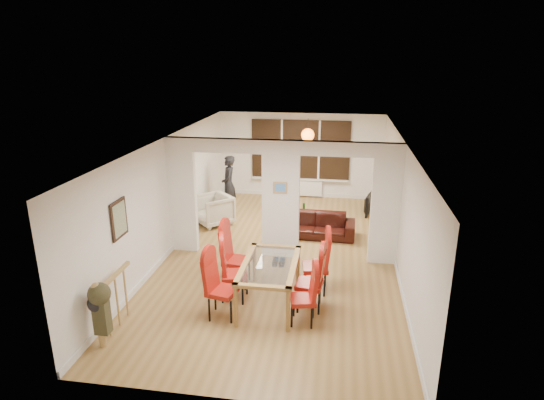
% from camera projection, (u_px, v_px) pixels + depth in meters
% --- Properties ---
extents(floor, '(5.00, 9.00, 0.01)m').
position_uv_depth(floor, '(280.00, 255.00, 10.15)').
color(floor, olive).
rests_on(floor, ground).
extents(room_walls, '(5.00, 9.00, 2.60)m').
position_uv_depth(room_walls, '(281.00, 200.00, 9.75)').
color(room_walls, silver).
rests_on(room_walls, floor).
extents(divider_wall, '(5.00, 0.18, 2.60)m').
position_uv_depth(divider_wall, '(281.00, 200.00, 9.75)').
color(divider_wall, white).
rests_on(divider_wall, floor).
extents(bay_window_blinds, '(3.00, 0.08, 1.80)m').
position_uv_depth(bay_window_blinds, '(300.00, 150.00, 13.86)').
color(bay_window_blinds, black).
rests_on(bay_window_blinds, room_walls).
extents(radiator, '(1.40, 0.08, 0.50)m').
position_uv_depth(radiator, '(300.00, 188.00, 14.20)').
color(radiator, white).
rests_on(radiator, floor).
extents(pendant_light, '(0.36, 0.36, 0.36)m').
position_uv_depth(pendant_light, '(308.00, 135.00, 12.55)').
color(pendant_light, orange).
rests_on(pendant_light, room_walls).
extents(stair_newel, '(0.40, 1.20, 1.10)m').
position_uv_depth(stair_newel, '(115.00, 298.00, 7.30)').
color(stair_newel, '#A1804A').
rests_on(stair_newel, floor).
extents(wall_poster, '(0.04, 0.52, 0.67)m').
position_uv_depth(wall_poster, '(119.00, 219.00, 7.76)').
color(wall_poster, gray).
rests_on(wall_poster, room_walls).
extents(pillar_photo, '(0.30, 0.03, 0.25)m').
position_uv_depth(pillar_photo, '(280.00, 188.00, 9.57)').
color(pillar_photo, '#4C8CD8').
rests_on(pillar_photo, divider_wall).
extents(dining_table, '(0.96, 1.70, 0.80)m').
position_uv_depth(dining_table, '(269.00, 284.00, 8.07)').
color(dining_table, olive).
rests_on(dining_table, floor).
extents(dining_chair_la, '(0.54, 0.54, 1.13)m').
position_uv_depth(dining_chair_la, '(222.00, 287.00, 7.63)').
color(dining_chair_la, maroon).
rests_on(dining_chair_la, floor).
extents(dining_chair_lb, '(0.55, 0.55, 1.13)m').
position_uv_depth(dining_chair_lb, '(234.00, 271.00, 8.19)').
color(dining_chair_lb, maroon).
rests_on(dining_chair_lb, floor).
extents(dining_chair_lc, '(0.53, 0.53, 1.18)m').
position_uv_depth(dining_chair_lc, '(237.00, 257.00, 8.69)').
color(dining_chair_lc, maroon).
rests_on(dining_chair_lc, floor).
extents(dining_chair_ra, '(0.48, 0.48, 1.02)m').
position_uv_depth(dining_chair_ra, '(303.00, 295.00, 7.47)').
color(dining_chair_ra, maroon).
rests_on(dining_chair_ra, floor).
extents(dining_chair_rb, '(0.49, 0.49, 1.11)m').
position_uv_depth(dining_chair_rb, '(309.00, 280.00, 7.88)').
color(dining_chair_rb, maroon).
rests_on(dining_chair_rb, floor).
extents(dining_chair_rc, '(0.52, 0.52, 1.15)m').
position_uv_depth(dining_chair_rc, '(315.00, 263.00, 8.46)').
color(dining_chair_rc, maroon).
rests_on(dining_chair_rc, floor).
extents(sofa, '(1.97, 0.82, 0.57)m').
position_uv_depth(sofa, '(315.00, 225.00, 11.15)').
color(sofa, black).
rests_on(sofa, floor).
extents(armchair, '(1.21, 1.21, 0.79)m').
position_uv_depth(armchair, '(214.00, 210.00, 11.89)').
color(armchair, '#B9B29D').
rests_on(armchair, floor).
extents(person, '(0.67, 0.53, 1.62)m').
position_uv_depth(person, '(229.00, 184.00, 12.68)').
color(person, black).
rests_on(person, floor).
extents(television, '(1.01, 0.36, 0.58)m').
position_uv_depth(television, '(366.00, 203.00, 12.80)').
color(television, black).
rests_on(television, floor).
extents(coffee_table, '(0.99, 0.72, 0.21)m').
position_uv_depth(coffee_table, '(309.00, 216.00, 12.27)').
color(coffee_table, black).
rests_on(coffee_table, floor).
extents(bottle, '(0.07, 0.07, 0.27)m').
position_uv_depth(bottle, '(304.00, 207.00, 12.26)').
color(bottle, '#143F19').
rests_on(bottle, coffee_table).
extents(bowl, '(0.20, 0.20, 0.05)m').
position_uv_depth(bowl, '(301.00, 212.00, 12.20)').
color(bowl, black).
rests_on(bowl, coffee_table).
extents(shoes, '(0.25, 0.27, 0.10)m').
position_uv_depth(shoes, '(279.00, 262.00, 9.68)').
color(shoes, black).
rests_on(shoes, floor).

